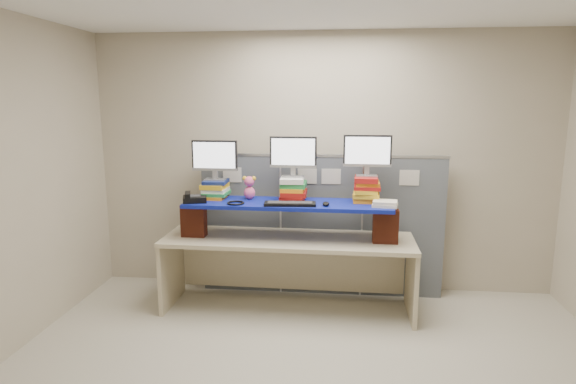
# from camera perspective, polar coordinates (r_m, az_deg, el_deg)

# --- Properties ---
(room) EXTENTS (5.00, 4.00, 2.80)m
(room) POSITION_cam_1_polar(r_m,az_deg,el_deg) (3.30, 2.91, -1.17)
(room) COLOR #B9AE98
(room) RESTS_ON ground
(cubicle_partition) EXTENTS (2.60, 0.06, 1.53)m
(cubicle_partition) POSITION_cam_1_polar(r_m,az_deg,el_deg) (5.17, 3.93, -3.88)
(cubicle_partition) COLOR #4D535B
(cubicle_partition) RESTS_ON ground
(desk) EXTENTS (2.47, 0.75, 0.75)m
(desk) POSITION_cam_1_polar(r_m,az_deg,el_deg) (4.80, -0.00, -7.17)
(desk) COLOR #C6B897
(desk) RESTS_ON ground
(brick_pier_left) EXTENTS (0.24, 0.13, 0.32)m
(brick_pier_left) POSITION_cam_1_polar(r_m,az_deg,el_deg) (4.87, -11.10, -3.31)
(brick_pier_left) COLOR maroon
(brick_pier_left) RESTS_ON desk
(brick_pier_right) EXTENTS (0.24, 0.13, 0.32)m
(brick_pier_right) POSITION_cam_1_polar(r_m,az_deg,el_deg) (4.65, 11.47, -3.98)
(brick_pier_right) COLOR maroon
(brick_pier_right) RESTS_ON desk
(blue_board) EXTENTS (2.01, 0.53, 0.04)m
(blue_board) POSITION_cam_1_polar(r_m,az_deg,el_deg) (4.67, -0.00, -1.42)
(blue_board) COLOR #080F6A
(blue_board) RESTS_ON brick_pier_left
(book_stack_left) EXTENTS (0.26, 0.30, 0.18)m
(book_stack_left) POSITION_cam_1_polar(r_m,az_deg,el_deg) (4.91, -8.59, 0.35)
(book_stack_left) COLOR orange
(book_stack_left) RESTS_ON blue_board
(book_stack_center) EXTENTS (0.26, 0.32, 0.23)m
(book_stack_center) POSITION_cam_1_polar(r_m,az_deg,el_deg) (4.76, 0.62, 0.39)
(book_stack_center) COLOR maroon
(book_stack_center) RESTS_ON blue_board
(book_stack_right) EXTENTS (0.27, 0.32, 0.25)m
(book_stack_right) POSITION_cam_1_polar(r_m,az_deg,el_deg) (4.74, 9.27, 0.33)
(book_stack_right) COLOR orange
(book_stack_right) RESTS_ON blue_board
(monitor_left) EXTENTS (0.46, 0.13, 0.40)m
(monitor_left) POSITION_cam_1_polar(r_m,az_deg,el_deg) (4.86, -8.69, 4.05)
(monitor_left) COLOR #9F9FA4
(monitor_left) RESTS_ON book_stack_left
(monitor_center) EXTENTS (0.46, 0.13, 0.40)m
(monitor_center) POSITION_cam_1_polar(r_m,az_deg,el_deg) (4.71, 0.62, 4.49)
(monitor_center) COLOR #9F9FA4
(monitor_center) RESTS_ON book_stack_center
(monitor_right) EXTENTS (0.46, 0.13, 0.40)m
(monitor_right) POSITION_cam_1_polar(r_m,az_deg,el_deg) (4.68, 9.39, 4.58)
(monitor_right) COLOR #9F9FA4
(monitor_right) RESTS_ON book_stack_right
(keyboard) EXTENTS (0.50, 0.19, 0.03)m
(keyboard) POSITION_cam_1_polar(r_m,az_deg,el_deg) (4.53, 0.24, -1.40)
(keyboard) COLOR black
(keyboard) RESTS_ON blue_board
(mouse) EXTENTS (0.07, 0.12, 0.04)m
(mouse) POSITION_cam_1_polar(r_m,az_deg,el_deg) (4.52, 4.52, -1.41)
(mouse) COLOR black
(mouse) RESTS_ON blue_board
(desk_phone) EXTENTS (0.27, 0.26, 0.09)m
(desk_phone) POSITION_cam_1_polar(r_m,az_deg,el_deg) (4.76, -11.09, -0.74)
(desk_phone) COLOR black
(desk_phone) RESTS_ON blue_board
(headset) EXTENTS (0.21, 0.21, 0.02)m
(headset) POSITION_cam_1_polar(r_m,az_deg,el_deg) (4.62, -6.22, -1.30)
(headset) COLOR black
(headset) RESTS_ON blue_board
(plush_toy) EXTENTS (0.14, 0.10, 0.23)m
(plush_toy) POSITION_cam_1_polar(r_m,az_deg,el_deg) (4.80, -4.60, 0.54)
(plush_toy) COLOR #EE5A8D
(plush_toy) RESTS_ON blue_board
(binder_stack) EXTENTS (0.25, 0.21, 0.05)m
(binder_stack) POSITION_cam_1_polar(r_m,az_deg,el_deg) (4.57, 11.43, -1.36)
(binder_stack) COLOR beige
(binder_stack) RESTS_ON blue_board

